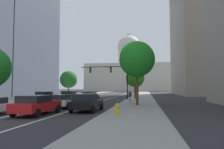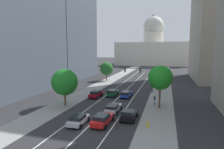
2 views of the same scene
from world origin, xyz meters
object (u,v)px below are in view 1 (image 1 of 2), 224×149
(car_crimson, at_px, (45,96))
(street_tree_mid_left, at_px, (69,79))
(car_red, at_px, (37,105))
(street_tree_near_right, at_px, (135,78))
(car_white, at_px, (64,101))
(fire_hydrant, at_px, (117,109))
(capitol_building, at_px, (129,74))
(car_green, at_px, (71,96))
(car_blue, at_px, (90,96))
(car_black, at_px, (87,102))
(street_tree_mid_right, at_px, (137,59))
(cyclist, at_px, (130,97))
(traffic_signal_mast, at_px, (112,74))

(car_crimson, bearing_deg, street_tree_mid_left, 14.17)
(car_red, distance_m, street_tree_near_right, 27.06)
(car_white, relative_size, street_tree_mid_left, 0.70)
(street_tree_near_right, bearing_deg, fire_hydrant, -90.25)
(capitol_building, distance_m, car_green, 98.22)
(car_blue, bearing_deg, street_tree_mid_left, 28.96)
(fire_hydrant, bearing_deg, car_crimson, 132.61)
(car_green, height_order, car_black, car_green)
(car_white, relative_size, street_tree_mid_right, 0.59)
(car_blue, bearing_deg, car_black, -165.66)
(car_crimson, distance_m, car_red, 15.41)
(street_tree_mid_left, distance_m, street_tree_near_right, 20.12)
(car_blue, relative_size, street_tree_mid_right, 0.60)
(car_red, height_order, car_black, car_black)
(car_crimson, bearing_deg, car_green, -53.75)
(car_blue, xyz_separation_m, cyclist, (6.21, -3.74, 0.10))
(car_crimson, relative_size, car_black, 1.05)
(capitol_building, relative_size, car_white, 11.03)
(traffic_signal_mast, xyz_separation_m, street_tree_mid_left, (-13.32, 14.36, -0.44))
(car_red, bearing_deg, car_blue, 1.96)
(car_crimson, height_order, car_black, car_black)
(car_blue, bearing_deg, car_white, -179.12)
(car_green, distance_m, street_tree_mid_left, 22.10)
(capitol_building, height_order, car_white, capitol_building)
(car_red, height_order, street_tree_mid_left, street_tree_mid_left)
(car_blue, height_order, street_tree_mid_right, street_tree_mid_right)
(car_crimson, distance_m, fire_hydrant, 18.27)
(cyclist, bearing_deg, car_blue, 54.82)
(capitol_building, xyz_separation_m, car_blue, (1.57, -98.04, -9.68))
(car_white, relative_size, car_blue, 0.97)
(traffic_signal_mast, height_order, street_tree_near_right, traffic_signal_mast)
(capitol_building, bearing_deg, car_green, -90.92)
(car_green, bearing_deg, street_tree_mid_right, -120.90)
(street_tree_near_right, bearing_deg, car_crimson, -135.88)
(car_white, height_order, fire_hydrant, car_white)
(car_red, relative_size, street_tree_mid_right, 0.63)
(street_tree_near_right, bearing_deg, cyclist, -89.84)
(car_blue, relative_size, street_tree_near_right, 0.80)
(car_white, distance_m, car_black, 4.23)
(car_crimson, distance_m, street_tree_near_right, 17.65)
(car_white, xyz_separation_m, street_tree_near_right, (6.17, 20.59, 3.15))
(car_white, xyz_separation_m, traffic_signal_mast, (2.28, 16.64, 3.79))
(car_blue, bearing_deg, cyclist, -120.20)
(traffic_signal_mast, distance_m, cyclist, 11.42)
(traffic_signal_mast, bearing_deg, street_tree_mid_right, -68.05)
(street_tree_mid_right, bearing_deg, street_tree_near_right, 93.63)
(car_red, bearing_deg, car_white, 1.93)
(capitol_building, height_order, car_black, capitol_building)
(car_black, distance_m, cyclist, 9.88)
(car_white, xyz_separation_m, car_red, (-0.00, -5.57, 0.04))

